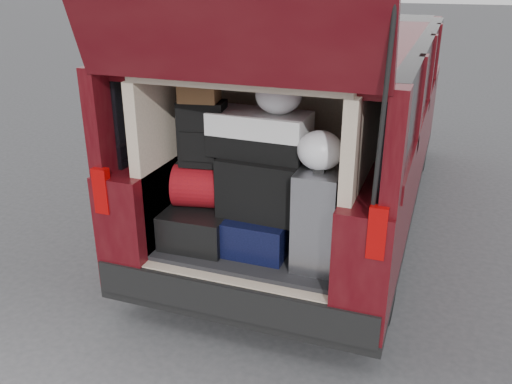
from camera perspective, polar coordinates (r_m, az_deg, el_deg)
ground at (r=3.93m, az=-0.76°, el=-13.63°), size 80.00×80.00×0.00m
minivan at (r=5.15m, az=6.52°, el=6.47°), size 1.90×5.35×2.77m
load_floor at (r=4.00m, az=0.62°, el=-8.26°), size 1.24×1.05×0.55m
black_hardshell at (r=3.83m, az=-5.49°, el=-3.06°), size 0.46×0.63×0.25m
navy_hardshell at (r=3.71m, az=0.41°, el=-3.84°), size 0.46×0.56×0.25m
silver_roller at (r=3.44m, az=6.72°, el=-2.55°), size 0.27×0.43×0.64m
red_duffel at (r=3.71m, az=-5.17°, el=0.60°), size 0.50×0.38×0.29m
black_soft_case at (r=3.55m, az=0.69°, el=0.55°), size 0.56×0.35×0.39m
backpack at (r=3.62m, az=-5.63°, el=6.15°), size 0.33×0.23×0.44m
twotone_duffel at (r=3.51m, az=0.40°, el=6.15°), size 0.64×0.35×0.28m
grocery_sack_lower at (r=3.54m, az=-6.02°, el=11.25°), size 0.28×0.24×0.22m
plastic_bag_center at (r=3.41m, az=2.39°, el=10.12°), size 0.30×0.28×0.23m
plastic_bag_right at (r=3.26m, az=6.75°, el=4.37°), size 0.30×0.28×0.24m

